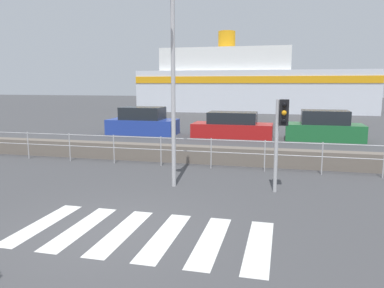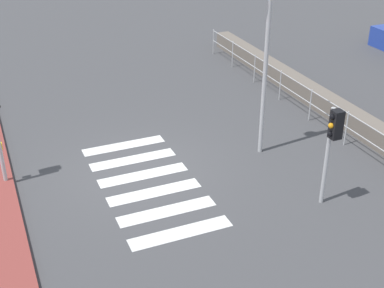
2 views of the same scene
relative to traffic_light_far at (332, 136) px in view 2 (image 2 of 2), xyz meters
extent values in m
plane|color=#424244|center=(-3.25, -3.59, -1.85)|extent=(160.00, 160.00, 0.00)
cube|color=silver|center=(-4.79, -3.59, -1.84)|extent=(0.45, 2.40, 0.01)
cube|color=silver|center=(-3.89, -3.59, -1.84)|extent=(0.45, 2.40, 0.01)
cube|color=silver|center=(-2.99, -3.59, -1.84)|extent=(0.45, 2.40, 0.01)
cube|color=silver|center=(-2.09, -3.59, -1.84)|extent=(0.45, 2.40, 0.01)
cube|color=silver|center=(-1.19, -3.59, -1.84)|extent=(0.45, 2.40, 0.01)
cube|color=silver|center=(-0.29, -3.59, -1.84)|extent=(0.45, 2.40, 0.01)
cube|color=#6B6056|center=(-3.25, 3.24, -1.53)|extent=(18.24, 0.55, 0.62)
cylinder|color=#B2B2B5|center=(-3.25, 2.37, -0.83)|extent=(16.42, 0.03, 0.03)
cylinder|color=#B2B2B5|center=(-3.25, 2.37, -1.26)|extent=(16.42, 0.03, 0.03)
cylinder|color=#B2B2B5|center=(-11.46, 2.37, -1.31)|extent=(0.04, 0.04, 1.07)
cylinder|color=#B2B2B5|center=(-9.63, 2.37, -1.31)|extent=(0.04, 0.04, 1.07)
cylinder|color=#B2B2B5|center=(-7.81, 2.37, -1.31)|extent=(0.04, 0.04, 1.07)
cylinder|color=#B2B2B5|center=(-5.99, 2.37, -1.31)|extent=(0.04, 0.04, 1.07)
cylinder|color=#B2B2B5|center=(-4.16, 2.37, -1.31)|extent=(0.04, 0.04, 1.07)
cylinder|color=#B2B2B5|center=(-2.34, 2.37, -1.31)|extent=(0.04, 0.04, 1.07)
cylinder|color=#B2B2B5|center=(-0.11, 0.01, -0.59)|extent=(0.10, 0.10, 2.51)
cube|color=black|center=(0.06, 0.01, 0.32)|extent=(0.24, 0.24, 0.68)
sphere|color=black|center=(0.06, -0.13, 0.54)|extent=(0.13, 0.13, 0.13)
sphere|color=orange|center=(0.06, -0.13, 0.32)|extent=(0.13, 0.13, 0.13)
sphere|color=black|center=(0.06, -0.13, 0.11)|extent=(0.13, 0.13, 0.13)
cylinder|color=#B2B2B5|center=(-2.95, -0.10, 1.29)|extent=(0.12, 0.12, 6.27)
camera|label=1|loc=(0.05, -10.12, 1.07)|focal=35.00mm
camera|label=2|loc=(8.68, -7.09, 5.49)|focal=50.00mm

